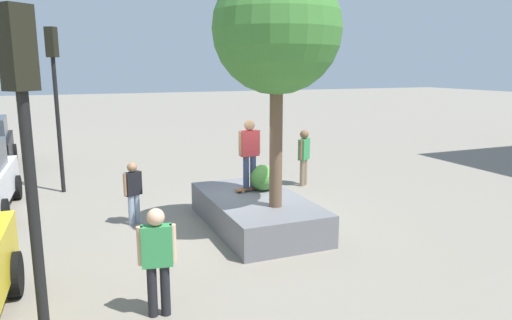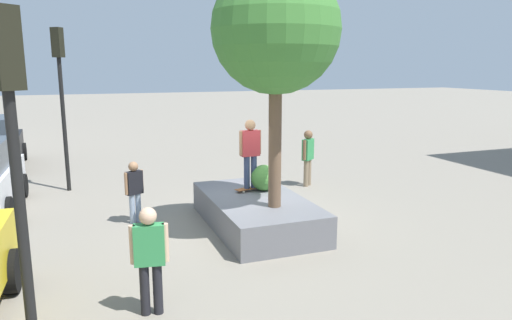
% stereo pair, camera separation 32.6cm
% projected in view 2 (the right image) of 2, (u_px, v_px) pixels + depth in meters
% --- Properties ---
extents(ground_plane, '(120.00, 120.00, 0.00)m').
position_uv_depth(ground_plane, '(250.00, 221.00, 11.62)').
color(ground_plane, gray).
extents(planter_ledge, '(3.94, 2.11, 0.71)m').
position_uv_depth(planter_ledge, '(256.00, 212.00, 11.15)').
color(planter_ledge, slate).
rests_on(planter_ledge, ground).
extents(plaza_tree, '(2.68, 2.68, 5.13)m').
position_uv_depth(plaza_tree, '(276.00, 31.00, 9.64)').
color(plaza_tree, brown).
rests_on(plaza_tree, planter_ledge).
extents(boxwood_shrub, '(0.65, 0.65, 0.65)m').
position_uv_depth(boxwood_shrub, '(264.00, 178.00, 11.65)').
color(boxwood_shrub, '#4C8C3D').
rests_on(boxwood_shrub, planter_ledge).
extents(skateboard, '(0.40, 0.83, 0.07)m').
position_uv_depth(skateboard, '(250.00, 188.00, 11.68)').
color(skateboard, brown).
rests_on(skateboard, planter_ledge).
extents(skateboarder, '(0.26, 0.58, 1.70)m').
position_uv_depth(skateboarder, '(250.00, 149.00, 11.48)').
color(skateboarder, navy).
rests_on(skateboarder, skateboard).
extents(traffic_light_corner, '(0.37, 0.37, 4.86)m').
position_uv_depth(traffic_light_corner, '(61.00, 82.00, 13.84)').
color(traffic_light_corner, black).
rests_on(traffic_light_corner, ground).
extents(traffic_light_median, '(0.37, 0.37, 4.35)m').
position_uv_depth(traffic_light_median, '(13.00, 141.00, 4.94)').
color(traffic_light_median, black).
rests_on(traffic_light_median, ground).
extents(bystander_watching, '(0.45, 0.50, 1.78)m').
position_uv_depth(bystander_watching, '(308.00, 154.00, 14.84)').
color(bystander_watching, '#847056').
rests_on(bystander_watching, ground).
extents(pedestrian_crossing, '(0.27, 0.57, 1.70)m').
position_uv_depth(pedestrian_crossing, '(150.00, 253.00, 7.05)').
color(pedestrian_crossing, black).
rests_on(pedestrian_crossing, ground).
extents(passerby_with_bag, '(0.34, 0.47, 1.52)m').
position_uv_depth(passerby_with_bag, '(134.00, 188.00, 11.30)').
color(passerby_with_bag, '#8C9EB7').
rests_on(passerby_with_bag, ground).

